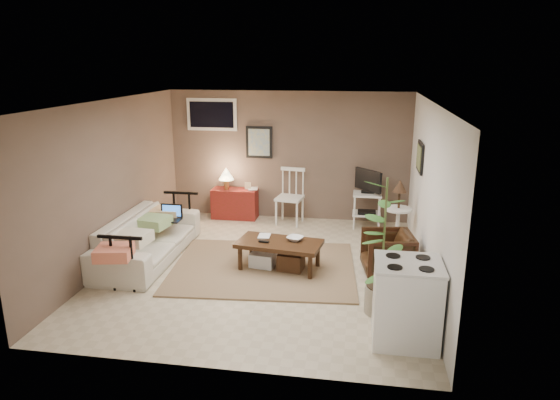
% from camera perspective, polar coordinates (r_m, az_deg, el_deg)
% --- Properties ---
extents(floor, '(5.00, 5.00, 0.00)m').
position_cam_1_polar(floor, '(7.37, -1.91, -7.78)').
color(floor, '#C1B293').
rests_on(floor, ground).
extents(art_back, '(0.50, 0.03, 0.60)m').
position_cam_1_polar(art_back, '(9.41, -2.40, 6.61)').
color(art_back, black).
extents(art_right, '(0.03, 0.60, 0.45)m').
position_cam_1_polar(art_right, '(7.86, 15.71, 4.75)').
color(art_right, black).
extents(window, '(0.96, 0.03, 0.60)m').
position_cam_1_polar(window, '(9.56, -7.80, 9.65)').
color(window, silver).
extents(rug, '(2.78, 2.30, 0.03)m').
position_cam_1_polar(rug, '(7.36, -1.89, -7.69)').
color(rug, olive).
rests_on(rug, floor).
extents(coffee_table, '(1.27, 0.78, 0.45)m').
position_cam_1_polar(coffee_table, '(7.23, -0.15, -6.08)').
color(coffee_table, '#381E0F').
rests_on(coffee_table, floor).
extents(sofa, '(0.67, 2.29, 0.90)m').
position_cam_1_polar(sofa, '(7.82, -14.89, -3.39)').
color(sofa, beige).
rests_on(sofa, floor).
extents(sofa_pillows, '(0.44, 2.18, 0.15)m').
position_cam_1_polar(sofa_pillows, '(7.53, -15.36, -3.33)').
color(sofa_pillows, beige).
rests_on(sofa_pillows, sofa).
extents(sofa_end_rails, '(0.62, 2.29, 0.77)m').
position_cam_1_polar(sofa_end_rails, '(7.78, -13.97, -3.90)').
color(sofa_end_rails, black).
rests_on(sofa_end_rails, floor).
extents(laptop, '(0.35, 0.26, 0.24)m').
position_cam_1_polar(laptop, '(8.04, -12.40, -1.71)').
color(laptop, black).
rests_on(laptop, sofa).
extents(red_console, '(0.85, 0.38, 0.99)m').
position_cam_1_polar(red_console, '(9.57, -5.28, -0.08)').
color(red_console, maroon).
rests_on(red_console, floor).
extents(spindle_chair, '(0.52, 0.52, 1.02)m').
position_cam_1_polar(spindle_chair, '(9.20, 1.14, 0.22)').
color(spindle_chair, silver).
rests_on(spindle_chair, floor).
extents(tv_stand, '(0.50, 0.50, 1.07)m').
position_cam_1_polar(tv_stand, '(9.07, 9.95, 0.31)').
color(tv_stand, silver).
rests_on(tv_stand, floor).
extents(side_table, '(0.43, 0.43, 1.15)m').
position_cam_1_polar(side_table, '(8.05, 13.40, -0.78)').
color(side_table, silver).
rests_on(side_table, floor).
extents(armchair, '(0.72, 0.75, 0.68)m').
position_cam_1_polar(armchair, '(7.20, 12.18, -5.77)').
color(armchair, black).
rests_on(armchair, floor).
extents(potted_plant, '(0.42, 0.42, 1.70)m').
position_cam_1_polar(potted_plant, '(5.92, 11.78, -4.72)').
color(potted_plant, gray).
rests_on(potted_plant, floor).
extents(stove, '(0.70, 0.65, 0.92)m').
position_cam_1_polar(stove, '(5.57, 14.23, -11.23)').
color(stove, white).
rests_on(stove, floor).
extents(bowl, '(0.23, 0.13, 0.23)m').
position_cam_1_polar(bowl, '(7.18, 1.73, -3.76)').
color(bowl, '#381E0F').
rests_on(bowl, coffee_table).
extents(book_table, '(0.17, 0.03, 0.24)m').
position_cam_1_polar(book_table, '(7.34, -2.48, -3.31)').
color(book_table, '#381E0F').
rests_on(book_table, coffee_table).
extents(book_console, '(0.18, 0.05, 0.24)m').
position_cam_1_polar(book_console, '(9.44, -3.65, 1.91)').
color(book_console, '#381E0F').
rests_on(book_console, red_console).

